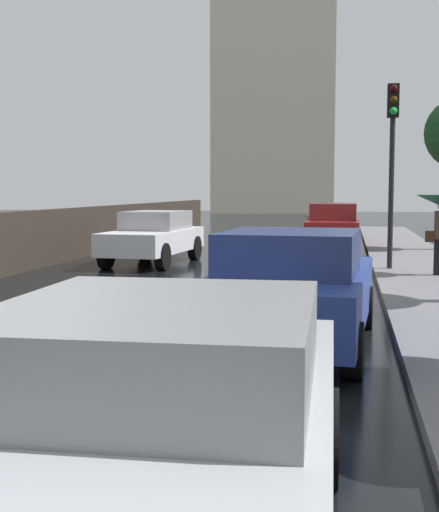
# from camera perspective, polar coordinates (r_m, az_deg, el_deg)

# --- Properties ---
(car_white_near_kerb) EXTENTS (1.97, 4.24, 1.40)m
(car_white_near_kerb) POSITION_cam_1_polar(r_m,az_deg,el_deg) (18.79, -5.34, 1.59)
(car_white_near_kerb) COLOR silver
(car_white_near_kerb) RESTS_ON ground
(car_silver_mid_road) EXTENTS (1.84, 3.90, 1.42)m
(car_silver_mid_road) POSITION_cam_1_polar(r_m,az_deg,el_deg) (3.59, -4.93, -14.30)
(car_silver_mid_road) COLOR #B2B5BA
(car_silver_mid_road) RESTS_ON ground
(car_maroon_far_ahead) EXTENTS (1.99, 4.42, 1.46)m
(car_maroon_far_ahead) POSITION_cam_1_polar(r_m,az_deg,el_deg) (27.74, 8.79, 2.79)
(car_maroon_far_ahead) COLOR maroon
(car_maroon_far_ahead) RESTS_ON ground
(car_blue_behind_camera) EXTENTS (2.08, 4.31, 1.46)m
(car_blue_behind_camera) POSITION_cam_1_polar(r_m,az_deg,el_deg) (8.79, 5.94, -2.63)
(car_blue_behind_camera) COLOR navy
(car_blue_behind_camera) RESTS_ON ground
(car_red_far_lane) EXTENTS (1.76, 3.97, 1.53)m
(car_red_far_lane) POSITION_cam_1_polar(r_m,az_deg,el_deg) (22.88, 9.21, 2.31)
(car_red_far_lane) COLOR maroon
(car_red_far_lane) RESTS_ON ground
(traffic_light) EXTENTS (0.26, 0.39, 4.22)m
(traffic_light) POSITION_cam_1_polar(r_m,az_deg,el_deg) (16.83, 13.79, 9.00)
(traffic_light) COLOR black
(traffic_light) RESTS_ON sidewalk_strip
(distant_tower) EXTENTS (11.98, 11.98, 26.63)m
(distant_tower) POSITION_cam_1_polar(r_m,az_deg,el_deg) (65.46, 4.01, 15.31)
(distant_tower) COLOR beige
(distant_tower) RESTS_ON ground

